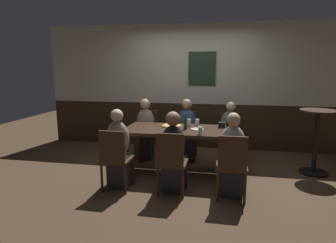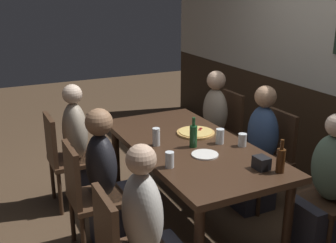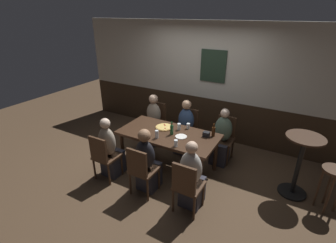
# 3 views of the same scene
# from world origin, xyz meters

# --- Properties ---
(ground_plane) EXTENTS (12.00, 12.00, 0.00)m
(ground_plane) POSITION_xyz_m (0.00, 0.00, 0.00)
(ground_plane) COLOR #4C3826
(wall_back) EXTENTS (6.40, 0.13, 2.60)m
(wall_back) POSITION_xyz_m (0.00, 1.65, 1.30)
(wall_back) COLOR #332316
(wall_back) RESTS_ON ground_plane
(dining_table) EXTENTS (1.80, 0.89, 0.74)m
(dining_table) POSITION_xyz_m (0.00, 0.00, 0.66)
(dining_table) COLOR #382316
(dining_table) RESTS_ON ground_plane
(chair_mid_far) EXTENTS (0.40, 0.40, 0.88)m
(chair_mid_far) POSITION_xyz_m (0.00, 0.86, 0.50)
(chair_mid_far) COLOR #422B1C
(chair_mid_far) RESTS_ON ground_plane
(chair_left_far) EXTENTS (0.40, 0.40, 0.88)m
(chair_left_far) POSITION_xyz_m (-0.79, 0.86, 0.50)
(chair_left_far) COLOR #422B1C
(chair_left_far) RESTS_ON ground_plane
(chair_right_far) EXTENTS (0.40, 0.40, 0.88)m
(chair_right_far) POSITION_xyz_m (0.79, 0.86, 0.50)
(chair_right_far) COLOR #422B1C
(chair_right_far) RESTS_ON ground_plane
(chair_right_near) EXTENTS (0.40, 0.40, 0.88)m
(chair_right_near) POSITION_xyz_m (0.79, -0.86, 0.50)
(chair_right_near) COLOR #422B1C
(chair_right_near) RESTS_ON ground_plane
(chair_mid_near) EXTENTS (0.40, 0.40, 0.88)m
(chair_mid_near) POSITION_xyz_m (0.00, -0.86, 0.50)
(chair_mid_near) COLOR #422B1C
(chair_mid_near) RESTS_ON ground_plane
(chair_left_near) EXTENTS (0.40, 0.40, 0.88)m
(chair_left_near) POSITION_xyz_m (-0.79, -0.86, 0.50)
(chair_left_near) COLOR #422B1C
(chair_left_near) RESTS_ON ground_plane
(person_mid_far) EXTENTS (0.34, 0.37, 1.14)m
(person_mid_far) POSITION_xyz_m (-0.00, 0.70, 0.48)
(person_mid_far) COLOR #2D2D38
(person_mid_far) RESTS_ON ground_plane
(person_left_far) EXTENTS (0.34, 0.37, 1.13)m
(person_left_far) POSITION_xyz_m (-0.79, 0.70, 0.48)
(person_left_far) COLOR #2D2D38
(person_left_far) RESTS_ON ground_plane
(person_right_far) EXTENTS (0.34, 0.37, 1.11)m
(person_right_far) POSITION_xyz_m (0.79, 0.70, 0.46)
(person_right_far) COLOR #2D2D38
(person_right_far) RESTS_ON ground_plane
(person_right_near) EXTENTS (0.34, 0.37, 1.14)m
(person_right_near) POSITION_xyz_m (0.79, -0.70, 0.48)
(person_right_near) COLOR #2D2D38
(person_right_near) RESTS_ON ground_plane
(person_mid_near) EXTENTS (0.34, 0.37, 1.13)m
(person_mid_near) POSITION_xyz_m (0.00, -0.70, 0.48)
(person_mid_near) COLOR #2D2D38
(person_mid_near) RESTS_ON ground_plane
(person_left_near) EXTENTS (0.34, 0.37, 1.14)m
(person_left_near) POSITION_xyz_m (-0.79, -0.70, 0.48)
(person_left_near) COLOR #2D2D38
(person_left_near) RESTS_ON ground_plane
(pizza) EXTENTS (0.33, 0.33, 0.03)m
(pizza) POSITION_xyz_m (-0.18, 0.16, 0.75)
(pizza) COLOR tan
(pizza) RESTS_ON dining_table
(tumbler_short) EXTENTS (0.07, 0.07, 0.12)m
(tumbler_short) POSITION_xyz_m (0.10, 0.22, 0.79)
(tumbler_short) COLOR silver
(tumbler_short) RESTS_ON dining_table
(pint_glass_stout) EXTENTS (0.07, 0.07, 0.10)m
(pint_glass_stout) POSITION_xyz_m (0.23, 0.35, 0.79)
(pint_glass_stout) COLOR silver
(pint_glass_stout) RESTS_ON dining_table
(pint_glass_pale) EXTENTS (0.06, 0.06, 0.15)m
(pint_glass_pale) POSITION_xyz_m (-0.08, -0.26, 0.80)
(pint_glass_pale) COLOR silver
(pint_glass_pale) RESTS_ON dining_table
(pint_glass_amber) EXTENTS (0.06, 0.06, 0.11)m
(pint_glass_amber) POSITION_xyz_m (0.34, -0.35, 0.79)
(pint_glass_amber) COLOR silver
(pint_glass_amber) RESTS_ON dining_table
(beer_bottle_green) EXTENTS (0.06, 0.06, 0.24)m
(beer_bottle_green) POSITION_xyz_m (0.07, -0.01, 0.84)
(beer_bottle_green) COLOR #194723
(beer_bottle_green) RESTS_ON dining_table
(beer_bottle_brown) EXTENTS (0.06, 0.06, 0.24)m
(beer_bottle_brown) POSITION_xyz_m (0.75, 0.30, 0.83)
(beer_bottle_brown) COLOR #42230F
(beer_bottle_brown) RESTS_ON dining_table
(plate_white_large) EXTENTS (0.20, 0.20, 0.01)m
(plate_white_large) POSITION_xyz_m (0.27, -0.01, 0.75)
(plate_white_large) COLOR white
(plate_white_large) RESTS_ON dining_table
(condiment_caddy) EXTENTS (0.11, 0.09, 0.09)m
(condiment_caddy) POSITION_xyz_m (0.65, 0.22, 0.79)
(condiment_caddy) COLOR black
(condiment_caddy) RESTS_ON dining_table
(side_bar_table) EXTENTS (0.56, 0.56, 1.05)m
(side_bar_table) POSITION_xyz_m (2.15, 0.38, 0.62)
(side_bar_table) COLOR black
(side_bar_table) RESTS_ON ground_plane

